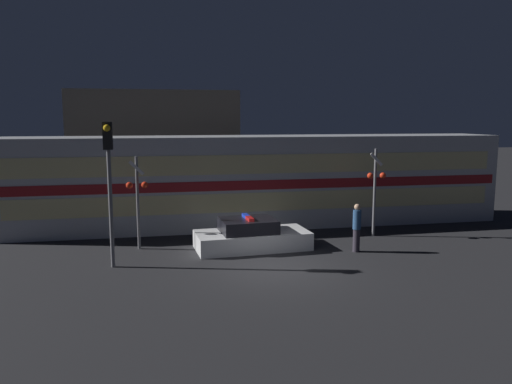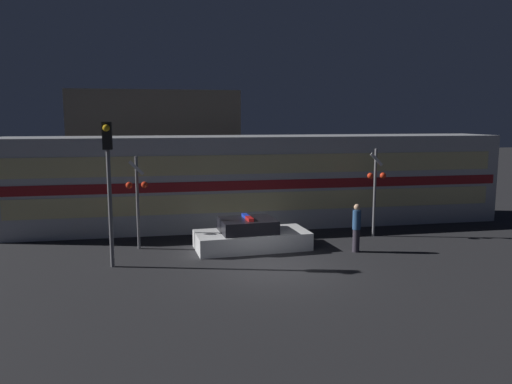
{
  "view_description": "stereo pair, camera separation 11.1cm",
  "coord_description": "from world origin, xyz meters",
  "px_view_note": "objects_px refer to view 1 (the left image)",
  "views": [
    {
      "loc": [
        -3.74,
        -15.76,
        4.99
      ],
      "look_at": [
        0.44,
        4.8,
        1.88
      ],
      "focal_mm": 35.0,
      "sensor_mm": 36.0,
      "label": 1
    },
    {
      "loc": [
        -3.63,
        -15.78,
        4.99
      ],
      "look_at": [
        0.44,
        4.8,
        1.88
      ],
      "focal_mm": 35.0,
      "sensor_mm": 36.0,
      "label": 2
    }
  ],
  "objects_px": {
    "crossing_signal_near": "(375,185)",
    "traffic_light_corner": "(109,168)",
    "police_car": "(251,236)",
    "pedestrian": "(357,227)",
    "train": "(259,181)"
  },
  "relations": [
    {
      "from": "pedestrian",
      "to": "traffic_light_corner",
      "type": "xyz_separation_m",
      "value": [
        -8.84,
        -0.21,
        2.43
      ]
    },
    {
      "from": "police_car",
      "to": "pedestrian",
      "type": "distance_m",
      "value": 4.02
    },
    {
      "from": "crossing_signal_near",
      "to": "traffic_light_corner",
      "type": "xyz_separation_m",
      "value": [
        -10.56,
        -2.42,
        1.16
      ]
    },
    {
      "from": "pedestrian",
      "to": "traffic_light_corner",
      "type": "height_order",
      "value": "traffic_light_corner"
    },
    {
      "from": "pedestrian",
      "to": "train",
      "type": "bearing_deg",
      "value": 115.03
    },
    {
      "from": "pedestrian",
      "to": "traffic_light_corner",
      "type": "distance_m",
      "value": 9.17
    },
    {
      "from": "crossing_signal_near",
      "to": "train",
      "type": "bearing_deg",
      "value": 142.29
    },
    {
      "from": "pedestrian",
      "to": "crossing_signal_near",
      "type": "xyz_separation_m",
      "value": [
        1.72,
        2.2,
        1.27
      ]
    },
    {
      "from": "police_car",
      "to": "traffic_light_corner",
      "type": "height_order",
      "value": "traffic_light_corner"
    },
    {
      "from": "train",
      "to": "pedestrian",
      "type": "distance_m",
      "value": 6.21
    },
    {
      "from": "police_car",
      "to": "crossing_signal_near",
      "type": "relative_size",
      "value": 1.19
    },
    {
      "from": "pedestrian",
      "to": "crossing_signal_near",
      "type": "bearing_deg",
      "value": 51.97
    },
    {
      "from": "pedestrian",
      "to": "traffic_light_corner",
      "type": "bearing_deg",
      "value": -178.61
    },
    {
      "from": "traffic_light_corner",
      "to": "crossing_signal_near",
      "type": "bearing_deg",
      "value": 12.89
    },
    {
      "from": "train",
      "to": "police_car",
      "type": "height_order",
      "value": "train"
    }
  ]
}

